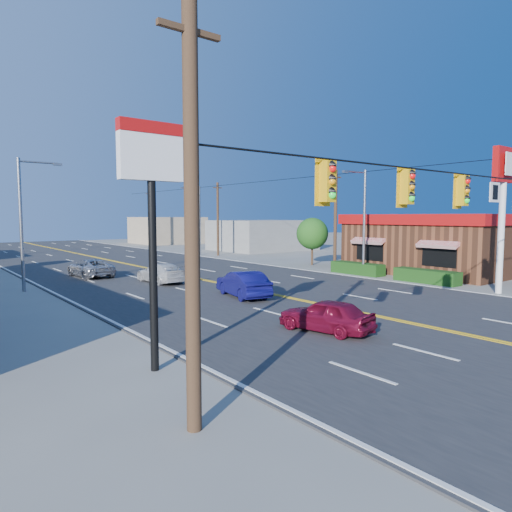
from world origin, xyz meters
TOP-DOWN VIEW (x-y plane):
  - ground at (0.00, 0.00)m, footprint 160.00×160.00m
  - road at (0.00, 20.00)m, footprint 20.00×120.00m
  - signal_span at (-0.12, 0.00)m, footprint 24.32×0.34m
  - kfc at (19.90, 12.00)m, footprint 16.30×12.40m
  - kfc_pylon at (11.00, 4.00)m, footprint 2.20×0.36m
  - pizza_hut_sign at (-11.00, 4.00)m, footprint 1.90×0.30m
  - streetlight_se at (10.79, 14.00)m, footprint 2.55×0.25m
  - streetlight_ne at (10.79, 38.00)m, footprint 2.55×0.25m
  - streetlight_sw at (-10.79, 22.00)m, footprint 2.55×0.25m
  - utility_pole_near at (12.20, 18.00)m, footprint 0.28×0.28m
  - utility_pole_mid at (12.20, 36.00)m, footprint 0.28×0.28m
  - utility_pole_far at (12.20, 54.00)m, footprint 0.28×0.28m
  - tree_kfc_rear at (13.50, 22.00)m, footprint 2.94×2.94m
  - bld_east_mid at (22.00, 40.00)m, footprint 12.00×10.00m
  - bld_east_far at (19.00, 62.00)m, footprint 10.00×10.00m
  - car_magenta at (-3.85, 3.88)m, footprint 2.30×4.03m
  - car_blue at (-1.82, 12.08)m, footprint 2.45×4.65m
  - car_white at (-2.93, 20.00)m, footprint 1.88×4.57m
  - car_silver at (-5.75, 25.87)m, footprint 2.43×4.86m

SIDE VIEW (x-z plane):
  - ground at x=0.00m, z-range 0.00..0.00m
  - road at x=0.00m, z-range 0.00..0.06m
  - car_magenta at x=-3.85m, z-range 0.00..1.29m
  - car_silver at x=-5.75m, z-range 0.00..1.32m
  - car_white at x=-2.93m, z-range 0.00..1.32m
  - car_blue at x=-1.82m, z-range 0.00..1.46m
  - bld_east_mid at x=22.00m, z-range 0.00..4.00m
  - bld_east_far at x=19.00m, z-range 0.00..4.40m
  - kfc at x=19.90m, z-range 0.03..4.73m
  - tree_kfc_rear at x=13.50m, z-range 0.73..5.14m
  - utility_pole_near at x=12.20m, z-range 0.00..8.40m
  - utility_pole_mid at x=12.20m, z-range 0.00..8.40m
  - utility_pole_far at x=12.20m, z-range 0.00..8.40m
  - streetlight_se at x=10.79m, z-range 0.51..8.51m
  - streetlight_ne at x=10.79m, z-range 0.51..8.51m
  - streetlight_sw at x=-10.79m, z-range 0.51..8.51m
  - signal_span at x=-0.12m, z-range 0.39..9.39m
  - pizza_hut_sign at x=-11.00m, z-range 1.76..8.61m
  - kfc_pylon at x=11.00m, z-range 1.79..10.29m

